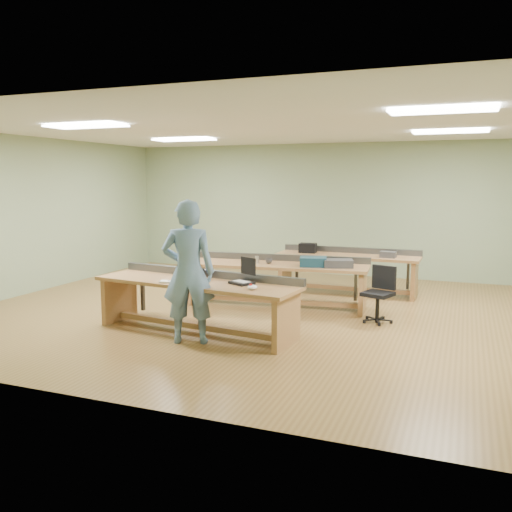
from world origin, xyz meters
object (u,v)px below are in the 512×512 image
(person, at_px, (188,272))
(parts_bin_grey, at_px, (338,263))
(workbench_front, at_px, (197,294))
(laptop_base, at_px, (242,283))
(workbench_back, at_px, (348,265))
(workbench_mid, at_px, (276,274))
(drinks_can, at_px, (257,260))
(parts_bin_teal, at_px, (313,262))
(mug, at_px, (269,261))
(camera_bag, at_px, (194,274))
(task_chair, at_px, (379,302))

(person, xyz_separation_m, parts_bin_grey, (1.48, 2.42, -0.15))
(workbench_front, relative_size, laptop_base, 10.34)
(workbench_back, relative_size, person, 1.41)
(workbench_front, relative_size, workbench_mid, 0.98)
(workbench_mid, distance_m, parts_bin_grey, 1.11)
(laptop_base, bearing_deg, parts_bin_grey, 92.03)
(workbench_front, height_order, drinks_can, drinks_can)
(parts_bin_teal, xyz_separation_m, mug, (-0.79, 0.01, -0.03))
(workbench_mid, relative_size, person, 1.67)
(workbench_mid, bearing_deg, drinks_can, -167.67)
(drinks_can, bearing_deg, person, -91.78)
(workbench_back, bearing_deg, camera_bag, -113.93)
(task_chair, xyz_separation_m, drinks_can, (-2.15, 0.34, 0.49))
(workbench_mid, height_order, camera_bag, camera_bag)
(person, distance_m, parts_bin_teal, 2.60)
(camera_bag, distance_m, drinks_can, 1.78)
(task_chair, height_order, parts_bin_grey, parts_bin_grey)
(laptop_base, xyz_separation_m, task_chair, (1.66, 1.49, -0.45))
(mug, bearing_deg, laptop_base, -81.60)
(laptop_base, bearing_deg, task_chair, 69.68)
(camera_bag, relative_size, drinks_can, 1.88)
(workbench_back, relative_size, task_chair, 3.15)
(person, bearing_deg, workbench_front, -95.96)
(camera_bag, bearing_deg, parts_bin_grey, 50.78)
(task_chair, relative_size, parts_bin_teal, 1.98)
(workbench_front, height_order, laptop_base, workbench_front)
(camera_bag, distance_m, mug, 1.86)
(workbench_front, xyz_separation_m, workbench_back, (1.45, 3.49, -0.01))
(camera_bag, bearing_deg, mug, 77.93)
(workbench_front, xyz_separation_m, camera_bag, (-0.09, 0.10, 0.27))
(workbench_back, height_order, task_chair, task_chair)
(workbench_front, xyz_separation_m, laptop_base, (0.69, 0.01, 0.21))
(mug, bearing_deg, camera_bag, -105.64)
(camera_bag, bearing_deg, workbench_front, -43.81)
(workbench_front, xyz_separation_m, mug, (0.41, 1.88, 0.23))
(laptop_base, bearing_deg, person, -110.30)
(parts_bin_grey, bearing_deg, task_chair, -29.90)
(workbench_back, bearing_deg, laptop_base, -101.89)
(parts_bin_teal, bearing_deg, person, -114.36)
(workbench_front, xyz_separation_m, drinks_can, (0.20, 1.85, 0.25))
(laptop_base, bearing_deg, camera_bag, -158.48)
(task_chair, bearing_deg, parts_bin_teal, -179.41)
(workbench_mid, xyz_separation_m, laptop_base, (0.16, -1.94, 0.20))
(parts_bin_grey, bearing_deg, drinks_can, -176.74)
(camera_bag, xyz_separation_m, parts_bin_teal, (1.29, 1.78, -0.00))
(workbench_mid, bearing_deg, camera_bag, -113.69)
(workbench_front, bearing_deg, parts_bin_grey, 57.34)
(laptop_base, height_order, camera_bag, camera_bag)
(workbench_front, height_order, camera_bag, camera_bag)
(laptop_base, distance_m, parts_bin_teal, 1.93)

